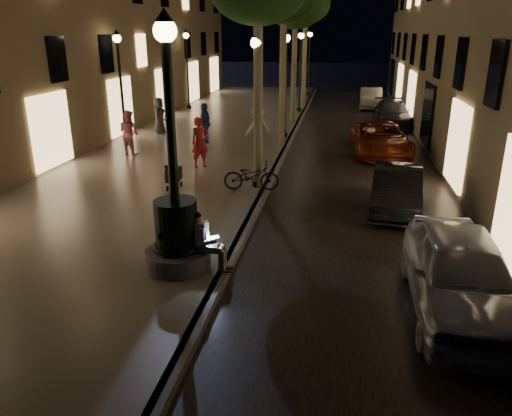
% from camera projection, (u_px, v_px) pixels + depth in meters
% --- Properties ---
extents(ground, '(120.00, 120.00, 0.00)m').
position_uv_depth(ground, '(288.00, 146.00, 22.75)').
color(ground, black).
rests_on(ground, ground).
extents(cobble_lane, '(6.00, 45.00, 0.02)m').
position_uv_depth(cobble_lane, '(355.00, 148.00, 22.28)').
color(cobble_lane, black).
rests_on(cobble_lane, ground).
extents(promenade, '(8.00, 45.00, 0.20)m').
position_uv_depth(promenade, '(203.00, 141.00, 23.35)').
color(promenade, slate).
rests_on(promenade, ground).
extents(curb_strip, '(0.25, 45.00, 0.20)m').
position_uv_depth(curb_strip, '(288.00, 144.00, 22.72)').
color(curb_strip, '#59595B').
rests_on(curb_strip, ground).
extents(fountain_lamppost, '(1.40, 1.40, 5.21)m').
position_uv_depth(fountain_lamppost, '(176.00, 223.00, 10.44)').
color(fountain_lamppost, '#59595B').
rests_on(fountain_lamppost, promenade).
extents(seated_man_laptop, '(0.91, 0.31, 1.28)m').
position_uv_depth(seated_man_laptop, '(205.00, 239.00, 10.45)').
color(seated_man_laptop, gray).
rests_on(seated_man_laptop, promenade).
extents(tree_third, '(3.00, 3.00, 7.20)m').
position_uv_depth(tree_third, '(296.00, 6.00, 25.36)').
color(tree_third, '#6B604C').
rests_on(tree_third, promenade).
extents(tree_far, '(3.00, 3.00, 7.50)m').
position_uv_depth(tree_far, '(306.00, 5.00, 30.81)').
color(tree_far, '#6B604C').
rests_on(tree_far, promenade).
extents(lamp_curb_a, '(0.36, 0.36, 4.81)m').
position_uv_depth(lamp_curb_a, '(257.00, 91.00, 15.21)').
color(lamp_curb_a, black).
rests_on(lamp_curb_a, promenade).
extents(lamp_curb_b, '(0.36, 0.36, 4.81)m').
position_uv_depth(lamp_curb_b, '(286.00, 71.00, 22.63)').
color(lamp_curb_b, black).
rests_on(lamp_curb_b, promenade).
extents(lamp_curb_c, '(0.36, 0.36, 4.81)m').
position_uv_depth(lamp_curb_c, '(300.00, 61.00, 30.05)').
color(lamp_curb_c, black).
rests_on(lamp_curb_c, promenade).
extents(lamp_curb_d, '(0.36, 0.36, 4.81)m').
position_uv_depth(lamp_curb_d, '(309.00, 54.00, 37.47)').
color(lamp_curb_d, black).
rests_on(lamp_curb_d, promenade).
extents(lamp_left_b, '(0.36, 0.36, 4.81)m').
position_uv_depth(lamp_left_b, '(120.00, 72.00, 21.89)').
color(lamp_left_b, black).
rests_on(lamp_left_b, promenade).
extents(lamp_left_c, '(0.36, 0.36, 4.81)m').
position_uv_depth(lamp_left_c, '(187.00, 59.00, 31.17)').
color(lamp_left_c, black).
rests_on(lamp_left_c, promenade).
extents(stroller, '(0.44, 0.94, 0.96)m').
position_uv_depth(stroller, '(174.00, 175.00, 15.81)').
color(stroller, black).
rests_on(stroller, promenade).
extents(car_front, '(1.86, 4.51, 1.53)m').
position_uv_depth(car_front, '(460.00, 273.00, 9.24)').
color(car_front, '#B2B4BA').
rests_on(car_front, ground).
extents(car_second, '(1.74, 4.02, 1.28)m').
position_uv_depth(car_second, '(397.00, 189.00, 14.49)').
color(car_second, black).
rests_on(car_second, ground).
extents(car_third, '(2.59, 4.94, 1.33)m').
position_uv_depth(car_third, '(381.00, 139.00, 20.99)').
color(car_third, maroon).
rests_on(car_third, ground).
extents(car_rear, '(1.98, 4.56, 1.31)m').
position_uv_depth(car_rear, '(392.00, 114.00, 27.34)').
color(car_rear, '#2C2C31').
rests_on(car_rear, ground).
extents(car_fifth, '(1.56, 4.09, 1.33)m').
position_uv_depth(car_fifth, '(371.00, 98.00, 33.36)').
color(car_fifth, '#959691').
rests_on(car_fifth, ground).
extents(pedestrian_red, '(0.80, 0.76, 1.84)m').
position_uv_depth(pedestrian_red, '(200.00, 143.00, 18.20)').
color(pedestrian_red, '#A82321').
rests_on(pedestrian_red, promenade).
extents(pedestrian_pink, '(1.05, 0.93, 1.80)m').
position_uv_depth(pedestrian_pink, '(129.00, 132.00, 20.10)').
color(pedestrian_pink, '#C06576').
rests_on(pedestrian_pink, promenade).
extents(pedestrian_white, '(1.29, 1.16, 1.74)m').
position_uv_depth(pedestrian_white, '(258.00, 127.00, 21.39)').
color(pedestrian_white, silver).
rests_on(pedestrian_white, promenade).
extents(pedestrian_blue, '(0.96, 1.08, 1.76)m').
position_uv_depth(pedestrian_blue, '(205.00, 123.00, 22.25)').
color(pedestrian_blue, navy).
rests_on(pedestrian_blue, promenade).
extents(pedestrian_dark, '(0.57, 0.86, 1.73)m').
position_uv_depth(pedestrian_dark, '(159.00, 116.00, 24.21)').
color(pedestrian_dark, '#2D2E31').
rests_on(pedestrian_dark, promenade).
extents(bicycle, '(1.81, 0.81, 0.92)m').
position_uv_depth(bicycle, '(251.00, 176.00, 15.75)').
color(bicycle, black).
rests_on(bicycle, promenade).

